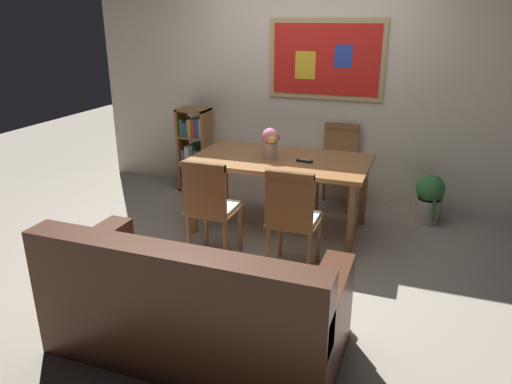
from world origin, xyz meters
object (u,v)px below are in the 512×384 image
object	(u,v)px
dining_chair_near_right	(292,213)
leather_couch	(194,308)
flower_vase	(270,141)
potted_ivy	(429,197)
tv_remote	(304,161)
dining_chair_near_left	(210,202)
dining_table	(280,167)
bookshelf	(195,150)
dining_chair_far_right	(339,159)

from	to	relation	value
dining_chair_near_right	leather_couch	xyz separation A→B (m)	(-0.30, -1.15, -0.22)
flower_vase	dining_chair_near_right	bearing A→B (deg)	-60.38
potted_ivy	tv_remote	distance (m)	1.43
dining_chair_near_left	tv_remote	xyz separation A→B (m)	(0.60, 0.79, 0.20)
dining_table	dining_chair_near_right	xyz separation A→B (m)	(0.36, -0.83, -0.11)
leather_couch	bookshelf	distance (m)	3.06
dining_chair_near_left	potted_ivy	world-z (taller)	dining_chair_near_left
dining_chair_far_right	tv_remote	bearing A→B (deg)	-100.93
dining_chair_near_left	potted_ivy	bearing A→B (deg)	40.71
bookshelf	flower_vase	size ratio (longest dim) A/B	3.39
dining_chair_near_left	leather_couch	size ratio (longest dim) A/B	0.51
dining_chair_near_left	flower_vase	bearing A→B (deg)	71.78
dining_chair_near_left	tv_remote	distance (m)	1.02
dining_table	dining_chair_far_right	bearing A→B (deg)	63.43
dining_chair_near_left	leather_couch	world-z (taller)	dining_chair_near_left
dining_chair_near_right	leather_couch	distance (m)	1.21
dining_chair_far_right	bookshelf	distance (m)	1.72
bookshelf	dining_chair_near_left	bearing A→B (deg)	-59.10
bookshelf	dining_chair_far_right	bearing A→B (deg)	2.57
dining_chair_near_left	flower_vase	xyz separation A→B (m)	(0.26, 0.80, 0.36)
dining_chair_near_right	potted_ivy	bearing A→B (deg)	55.40
dining_chair_far_right	flower_vase	world-z (taller)	flower_vase
dining_table	flower_vase	xyz separation A→B (m)	(-0.09, -0.03, 0.25)
dining_table	potted_ivy	distance (m)	1.59
dining_chair_near_right	dining_chair_near_left	bearing A→B (deg)	-179.34
dining_chair_far_right	tv_remote	xyz separation A→B (m)	(-0.17, -0.87, 0.20)
dining_table	dining_chair_near_left	xyz separation A→B (m)	(-0.36, -0.84, -0.11)
dining_chair_near_right	flower_vase	distance (m)	0.98
dining_chair_far_right	dining_chair_near_right	bearing A→B (deg)	-91.93
dining_chair_near_right	dining_chair_near_left	size ratio (longest dim) A/B	1.00
leather_couch	dining_chair_near_right	bearing A→B (deg)	75.63
bookshelf	tv_remote	world-z (taller)	bookshelf
bookshelf	dining_chair_near_right	bearing A→B (deg)	-43.46
dining_chair_near_right	potted_ivy	xyz separation A→B (m)	(1.03, 1.50, -0.27)
bookshelf	flower_vase	xyz separation A→B (m)	(1.21, -0.78, 0.40)
leather_couch	tv_remote	bearing A→B (deg)	84.61
dining_chair_near_left	flower_vase	size ratio (longest dim) A/B	3.07
dining_table	tv_remote	bearing A→B (deg)	-10.55
dining_chair_far_right	flower_vase	bearing A→B (deg)	-120.53
dining_chair_far_right	flower_vase	size ratio (longest dim) A/B	3.07
flower_vase	dining_table	bearing A→B (deg)	19.61
dining_table	dining_chair_near_right	size ratio (longest dim) A/B	1.85
bookshelf	tv_remote	size ratio (longest dim) A/B	6.23
dining_table	dining_chair_near_left	size ratio (longest dim) A/B	1.85
dining_table	tv_remote	size ratio (longest dim) A/B	10.44
dining_chair_near_right	flower_vase	bearing A→B (deg)	119.62
dining_chair_near_right	dining_chair_far_right	xyz separation A→B (m)	(0.06, 1.66, 0.00)
dining_chair_far_right	leather_couch	xyz separation A→B (m)	(-0.35, -2.81, -0.22)
bookshelf	flower_vase	distance (m)	1.50
leather_couch	flower_vase	distance (m)	2.04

